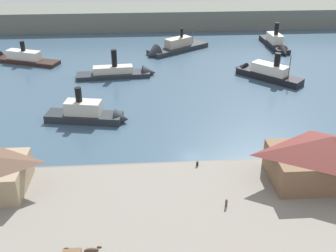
% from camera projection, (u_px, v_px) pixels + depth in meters
% --- Properties ---
extents(ground_plane, '(320.00, 320.00, 0.00)m').
position_uv_depth(ground_plane, '(191.00, 157.00, 80.28)').
color(ground_plane, '#385166').
extents(quay_promenade, '(110.00, 36.00, 1.20)m').
position_uv_depth(quay_promenade, '(209.00, 230.00, 60.52)').
color(quay_promenade, gray).
rests_on(quay_promenade, ground).
extents(seawall_edge, '(110.00, 0.80, 1.00)m').
position_uv_depth(seawall_edge, '(194.00, 164.00, 76.86)').
color(seawall_edge, '#666159').
rests_on(seawall_edge, ground).
extents(ferry_shed_west_terminal, '(19.61, 11.33, 8.48)m').
position_uv_depth(ferry_shed_west_terminal, '(328.00, 158.00, 69.48)').
color(ferry_shed_west_terminal, brown).
rests_on(ferry_shed_west_terminal, quay_promenade).
extents(horse_cart, '(5.47, 1.55, 1.87)m').
position_uv_depth(horse_cart, '(79.00, 252.00, 54.45)').
color(horse_cart, brown).
rests_on(horse_cart, quay_promenade).
extents(pedestrian_walking_west, '(0.38, 0.38, 1.53)m').
position_uv_depth(pedestrian_walking_west, '(226.00, 203.00, 64.24)').
color(pedestrian_walking_west, '#4C3D33').
rests_on(pedestrian_walking_west, quay_promenade).
extents(mooring_post_center_west, '(0.44, 0.44, 0.90)m').
position_uv_depth(mooring_post_center_west, '(197.00, 163.00, 74.99)').
color(mooring_post_center_west, black).
rests_on(mooring_post_center_west, quay_promenade).
extents(ferry_outer_harbor, '(23.77, 7.24, 10.05)m').
position_uv_depth(ferry_outer_harbor, '(123.00, 72.00, 120.19)').
color(ferry_outer_harbor, '#23282D').
rests_on(ferry_outer_harbor, ground).
extents(ferry_approaching_west, '(18.43, 18.57, 9.62)m').
position_uv_depth(ferry_approaching_west, '(264.00, 72.00, 118.60)').
color(ferry_approaching_west, black).
rests_on(ferry_approaching_west, ground).
extents(ferry_mid_harbor, '(19.81, 8.02, 9.57)m').
position_uv_depth(ferry_mid_harbor, '(91.00, 114.00, 93.52)').
color(ferry_mid_harbor, '#23282D').
rests_on(ferry_mid_harbor, ground).
extents(ferry_approaching_east, '(25.86, 13.95, 8.85)m').
position_uv_depth(ferry_approaching_east, '(16.00, 58.00, 132.23)').
color(ferry_approaching_east, black).
rests_on(ferry_approaching_east, ground).
extents(ferry_departing_north, '(24.34, 19.66, 10.00)m').
position_uv_depth(ferry_departing_north, '(170.00, 49.00, 141.58)').
color(ferry_departing_north, '#23282D').
rests_on(ferry_departing_north, ground).
extents(ferry_near_quay, '(5.52, 22.90, 10.23)m').
position_uv_depth(ferry_near_quay, '(276.00, 44.00, 145.60)').
color(ferry_near_quay, black).
rests_on(ferry_near_quay, ground).
extents(far_headland, '(180.00, 24.00, 8.00)m').
position_uv_depth(far_headland, '(161.00, 16.00, 175.85)').
color(far_headland, '#60665B').
rests_on(far_headland, ground).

